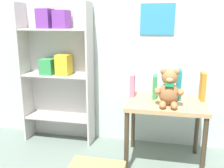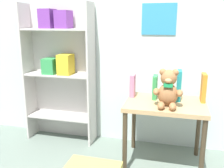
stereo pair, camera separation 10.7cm
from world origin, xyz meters
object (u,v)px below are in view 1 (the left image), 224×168
display_table (165,110)px  book_standing_orange (203,86)px  teddy_bear (169,89)px  book_standing_green (155,87)px  book_standing_teal (179,85)px  book_standing_pink (132,85)px  bookshelf_side (58,66)px

display_table → book_standing_orange: 0.39m
teddy_bear → book_standing_green: teddy_bear is taller
book_standing_teal → book_standing_pink: bearing=175.9°
bookshelf_side → book_standing_pink: 0.83m
book_standing_green → book_standing_teal: bearing=-0.2°
display_table → bookshelf_side: bearing=166.4°
bookshelf_side → teddy_bear: bookshelf_side is taller
display_table → book_standing_orange: book_standing_orange is taller
book_standing_pink → display_table: bearing=-20.6°
teddy_bear → book_standing_green: 0.23m
book_standing_pink → book_standing_orange: size_ratio=0.84×
book_standing_green → bookshelf_side: bearing=169.9°
display_table → book_standing_orange: size_ratio=2.76×
display_table → book_standing_teal: (0.10, 0.09, 0.22)m
book_standing_green → book_standing_orange: size_ratio=0.86×
book_standing_pink → book_standing_orange: 0.62m
bookshelf_side → book_standing_green: bearing=-10.3°
bookshelf_side → display_table: 1.18m
book_standing_green → display_table: bearing=-39.9°
display_table → book_standing_teal: book_standing_teal is taller
bookshelf_side → teddy_bear: (1.13, -0.37, -0.09)m
bookshelf_side → book_standing_pink: size_ratio=7.02×
display_table → book_standing_green: bearing=139.9°
bookshelf_side → display_table: bookshelf_side is taller
display_table → book_standing_green: (-0.10, 0.09, 0.19)m
display_table → teddy_bear: teddy_bear is taller
bookshelf_side → book_standing_pink: bookshelf_side is taller
display_table → book_standing_pink: (-0.31, 0.11, 0.19)m
teddy_bear → book_standing_pink: 0.39m
teddy_bear → book_standing_orange: teddy_bear is taller
bookshelf_side → book_standing_teal: 1.23m
teddy_bear → book_standing_teal: (0.09, 0.19, -0.01)m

